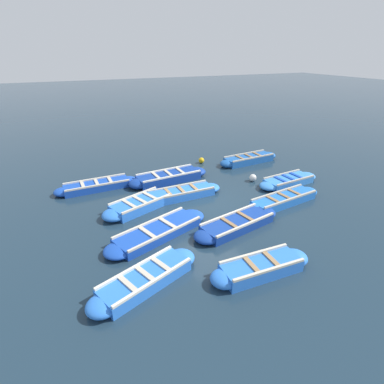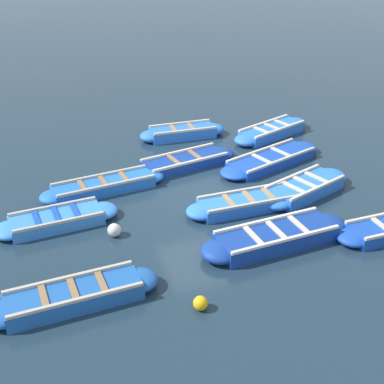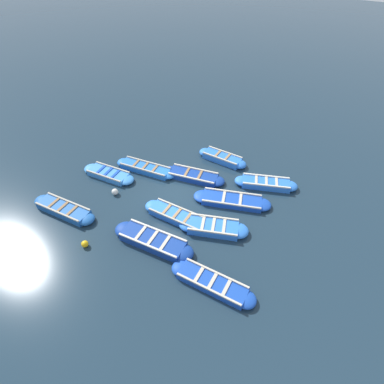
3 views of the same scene
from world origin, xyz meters
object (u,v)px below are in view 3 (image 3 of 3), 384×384
Objects in this scene: boat_inner_gap at (109,174)px; boat_mid_row at (177,216)px; boat_bow_out at (64,209)px; boat_tucked at (266,183)px; boat_end_of_row at (153,241)px; boat_outer_left at (193,176)px; buoy_yellow_far at (85,244)px; boat_alongside at (232,200)px; boat_broadside at (222,158)px; boat_outer_right at (212,283)px; boat_far_corner at (145,168)px; buoy_orange_near at (115,192)px; boat_drifting at (213,227)px.

boat_mid_row reaches higher than boat_inner_gap.
boat_bow_out reaches higher than boat_inner_gap.
boat_tucked reaches higher than boat_inner_gap.
boat_inner_gap is 5.67m from boat_end_of_row.
boat_outer_left is at bearing -61.46° from boat_inner_gap.
boat_bow_out reaches higher than boat_mid_row.
buoy_yellow_far is (-1.01, -2.46, -0.03)m from boat_bow_out.
boat_outer_left is at bearing 75.90° from boat_alongside.
boat_broadside reaches higher than boat_alongside.
boat_outer_left is (2.31, -4.25, 0.00)m from boat_inner_gap.
boat_outer_right is 3.32m from boat_end_of_row.
boat_far_corner is 10.94× the size of buoy_orange_near.
boat_tucked is (4.27, -1.03, -0.00)m from boat_drifting.
boat_bow_out is 10.67m from boat_tucked.
buoy_orange_near is 1.10× the size of buoy_yellow_far.
boat_far_corner is 1.04× the size of boat_mid_row.
boat_far_corner reaches higher than boat_inner_gap.
buoy_orange_near is (-2.60, 5.64, 0.03)m from boat_alongside.
boat_drifting is (2.11, -1.97, -0.02)m from boat_end_of_row.
boat_mid_row reaches higher than boat_outer_right.
boat_alongside is 5.47m from boat_far_corner.
boat_end_of_row is at bearing 136.95° from boat_drifting.
boat_alongside is at bearing 0.78° from boat_drifting.
boat_alongside is at bearing 15.81° from boat_outer_right.
boat_outer_right is 8.47m from boat_broadside.
boat_drifting is 5.90m from buoy_yellow_far.
boat_mid_row is 1.06× the size of boat_drifting.
boat_mid_row is 10.47× the size of buoy_orange_near.
boat_outer_left is 3.20m from boat_mid_row.
boat_outer_right is at bearing -107.05° from buoy_orange_near.
boat_mid_row is 3.80m from buoy_orange_near.
boat_bow_out is at bearing 116.20° from boat_mid_row.
boat_far_corner is 2.87m from boat_outer_left.
boat_mid_row is (-0.77, -5.13, 0.01)m from boat_inner_gap.
boat_outer_right is at bearing -88.84° from boat_bow_out.
boat_outer_right reaches higher than boat_alongside.
boat_tucked is 9.97× the size of buoy_orange_near.
buoy_orange_near is (-2.46, 0.17, 0.00)m from boat_far_corner.
boat_bow_out is at bearing 142.87° from boat_outer_left.
boat_far_corner reaches higher than buoy_yellow_far.
boat_tucked is (-0.88, -3.10, -0.01)m from boat_broadside.
buoy_yellow_far is at bearing 123.28° from boat_end_of_row.
boat_inner_gap reaches higher than buoy_orange_near.
boat_mid_row is at bearing -164.16° from boat_outer_left.
boat_outer_left is 4.40m from buoy_orange_near.
boat_mid_row is at bearing -63.80° from boat_bow_out.
boat_end_of_row is 1.18× the size of boat_drifting.
boat_mid_row is 1.85m from boat_end_of_row.
boat_alongside is at bearing -104.10° from boat_outer_left.
boat_bow_out is 5.06m from boat_end_of_row.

